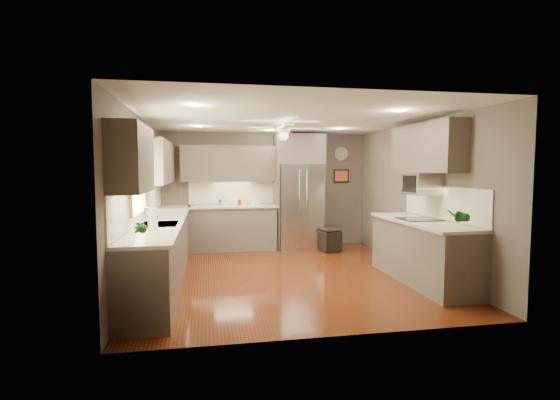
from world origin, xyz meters
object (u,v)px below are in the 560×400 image
object	(u,v)px
bowl	(256,204)
paper_towel	(153,219)
potted_plant_left	(140,228)
canister_b	(220,202)
microwave	(421,184)
soap_bottle	(154,213)
canister_c	(226,201)
stool	(330,240)
refrigerator	(299,193)
potted_plant_right	(457,216)
canister_d	(240,202)

from	to	relation	value
bowl	paper_towel	size ratio (longest dim) A/B	0.67
potted_plant_left	bowl	xyz separation A→B (m)	(1.73, 4.10, -0.13)
canister_b	microwave	xyz separation A→B (m)	(3.03, -2.76, 0.47)
canister_b	soap_bottle	world-z (taller)	soap_bottle
soap_bottle	paper_towel	bearing A→B (deg)	-83.63
canister_c	bowl	world-z (taller)	canister_c
stool	canister_c	bearing A→B (deg)	163.80
refrigerator	microwave	distance (m)	3.03
soap_bottle	potted_plant_left	distance (m)	1.97
potted_plant_right	bowl	xyz separation A→B (m)	(-2.13, 3.86, -0.14)
refrigerator	stool	size ratio (longest dim) A/B	5.42
canister_c	microwave	size ratio (longest dim) A/B	0.35
potted_plant_right	bowl	distance (m)	4.41
canister_d	potted_plant_left	xyz separation A→B (m)	(-1.38, -4.16, 0.09)
paper_towel	microwave	bearing A→B (deg)	7.81
canister_b	bowl	world-z (taller)	canister_b
potted_plant_left	potted_plant_right	bearing A→B (deg)	3.54
canister_b	potted_plant_left	distance (m)	4.25
stool	potted_plant_right	bearing A→B (deg)	-78.81
paper_towel	canister_d	bearing A→B (deg)	67.84
microwave	soap_bottle	bearing A→B (deg)	171.80
soap_bottle	paper_towel	xyz separation A→B (m)	(0.13, -1.13, 0.04)
bowl	microwave	world-z (taller)	microwave
canister_b	potted_plant_left	bearing A→B (deg)	-103.09
potted_plant_right	paper_towel	bearing A→B (deg)	171.17
canister_c	bowl	distance (m)	0.65
canister_c	bowl	bearing A→B (deg)	-5.50
bowl	stool	bearing A→B (deg)	-20.56
refrigerator	stool	world-z (taller)	refrigerator
microwave	paper_towel	bearing A→B (deg)	-172.19
canister_b	stool	bearing A→B (deg)	-14.79
refrigerator	potted_plant_right	bearing A→B (deg)	-72.76
canister_c	microwave	distance (m)	4.05
soap_bottle	microwave	distance (m)	4.16
canister_b	refrigerator	size ratio (longest dim) A/B	0.05
canister_b	refrigerator	xyz separation A→B (m)	(1.70, -0.05, 0.18)
potted_plant_left	potted_plant_right	world-z (taller)	potted_plant_right
potted_plant_right	stool	size ratio (longest dim) A/B	0.74
bowl	stool	xyz separation A→B (m)	(1.48, -0.55, -0.73)
potted_plant_left	paper_towel	xyz separation A→B (m)	(0.03, 0.83, -0.01)
potted_plant_left	potted_plant_right	xyz separation A→B (m)	(3.86, 0.24, 0.02)
potted_plant_left	refrigerator	world-z (taller)	refrigerator
canister_d	canister_c	bearing A→B (deg)	179.79
canister_c	stool	bearing A→B (deg)	-16.20
canister_b	potted_plant_right	xyz separation A→B (m)	(2.90, -3.90, 0.10)
refrigerator	microwave	size ratio (longest dim) A/B	4.45
canister_b	stool	world-z (taller)	canister_b
bowl	refrigerator	bearing A→B (deg)	-0.64
canister_d	microwave	xyz separation A→B (m)	(2.61, -2.78, 0.48)
canister_c	soap_bottle	size ratio (longest dim) A/B	0.95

